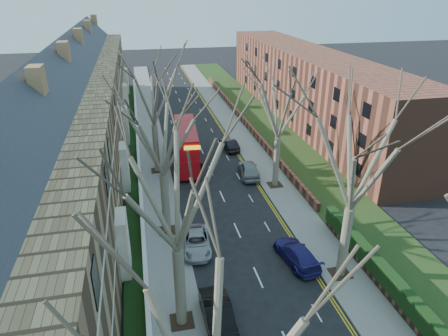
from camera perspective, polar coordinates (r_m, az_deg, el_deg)
pavement_left at (r=54.38m, az=-10.51°, el=4.37°), size 3.00×102.00×0.12m
pavement_right at (r=55.91m, az=1.89°, el=5.36°), size 3.00×102.00×0.12m
terrace_left at (r=45.52m, az=-20.24°, el=6.50°), size 9.70×78.00×13.60m
flats_right at (r=61.83m, az=11.59°, el=11.53°), size 13.97×54.00×10.00m
wall_hedge_right at (r=26.89m, az=26.67°, el=-19.11°), size 0.70×24.00×1.80m
front_wall_left at (r=46.71m, az=-12.10°, el=1.51°), size 0.30×78.00×1.00m
grass_verge_right at (r=57.10m, az=6.30°, el=5.74°), size 6.00×102.00×0.06m
tree_left_mid at (r=20.29m, az=-7.19°, el=-1.99°), size 10.50×10.50×14.71m
tree_left_far at (r=29.66m, az=-9.12°, el=6.00°), size 10.15×10.15×14.22m
tree_left_dist at (r=41.13m, az=-10.36°, el=11.64°), size 10.50×10.50×14.71m
tree_right_mid at (r=25.48m, az=18.72°, el=2.55°), size 10.50×10.50×14.71m
tree_right_far at (r=37.60m, az=8.04°, el=10.07°), size 10.15×10.15×14.22m
double_decker_bus at (r=44.97m, az=-5.41°, el=3.11°), size 3.22×10.41×4.32m
car_left_mid at (r=25.18m, az=-0.81°, el=-20.41°), size 1.74×4.69×1.53m
car_left_far at (r=31.21m, az=-3.93°, el=-10.49°), size 2.55×4.78×1.28m
car_right_near at (r=30.33m, az=10.35°, el=-11.95°), size 2.54×4.97×1.38m
car_right_mid at (r=42.33m, az=3.57°, el=-0.19°), size 2.42×4.89×1.60m
car_right_far at (r=49.25m, az=0.77°, el=3.38°), size 1.87×4.17×1.33m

